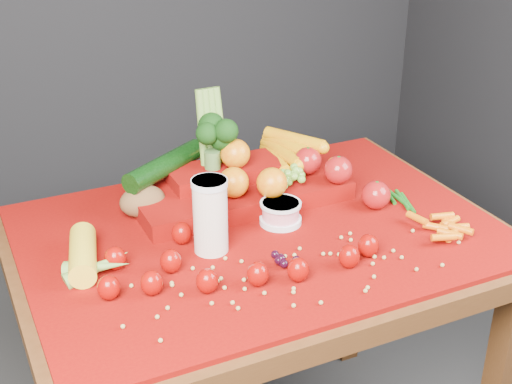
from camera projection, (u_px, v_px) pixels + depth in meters
name	position (u px, v px, depth m)	size (l,w,h in m)	color
table	(260.00, 270.00, 1.67)	(1.10, 0.80, 0.75)	#3A1F0D
red_cloth	(260.00, 232.00, 1.63)	(1.05, 0.75, 0.01)	#6F0903
milk_glass	(210.00, 213.00, 1.50)	(0.08, 0.08, 0.17)	beige
yogurt_bowl	(281.00, 212.00, 1.64)	(0.10, 0.10, 0.05)	silver
strawberry_scatter	(222.00, 263.00, 1.44)	(0.58, 0.28, 0.05)	#900503
dark_grape_cluster	(289.00, 259.00, 1.49)	(0.06, 0.05, 0.03)	black
soybean_scatter	(302.00, 271.00, 1.46)	(0.84, 0.24, 0.01)	#AA9249
corn_ear	(93.00, 263.00, 1.45)	(0.22, 0.25, 0.06)	yellow
potato	(143.00, 201.00, 1.67)	(0.11, 0.08, 0.08)	#54361C
baby_carrot_pile	(443.00, 227.00, 1.60)	(0.17, 0.17, 0.03)	#CE5C07
green_bean_pile	(401.00, 198.00, 1.76)	(0.14, 0.12, 0.01)	#145A15
produce_mound	(246.00, 177.00, 1.74)	(0.60, 0.38, 0.27)	#6F0903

